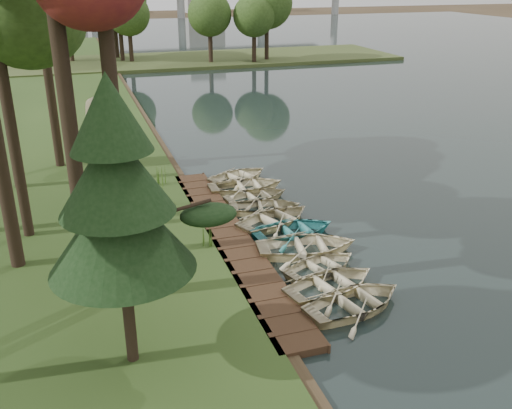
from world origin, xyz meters
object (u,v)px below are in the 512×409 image
object	(u,v)px
stored_rowboat	(99,158)
rowboat_0	(356,300)
rowboat_2	(322,264)
rowboat_1	(332,282)
pine_tree	(117,196)
boardwalk	(230,239)

from	to	relation	value
stored_rowboat	rowboat_0	bearing A→B (deg)	-147.77
rowboat_2	rowboat_1	bearing A→B (deg)	152.37
rowboat_2	pine_tree	world-z (taller)	pine_tree
rowboat_0	stored_rowboat	xyz separation A→B (m)	(-6.97, 17.35, 0.26)
rowboat_0	rowboat_2	world-z (taller)	rowboat_0
rowboat_1	stored_rowboat	xyz separation A→B (m)	(-6.73, 16.04, 0.27)
boardwalk	pine_tree	size ratio (longest dim) A/B	2.01
boardwalk	rowboat_2	size ratio (longest dim) A/B	5.19
rowboat_0	pine_tree	xyz separation A→B (m)	(-7.27, -0.66, 4.77)
rowboat_0	pine_tree	size ratio (longest dim) A/B	0.46
boardwalk	rowboat_2	xyz separation A→B (m)	(2.54, -3.49, 0.22)
boardwalk	stored_rowboat	size ratio (longest dim) A/B	4.23
rowboat_2	pine_tree	xyz separation A→B (m)	(-7.28, -3.35, 4.83)
rowboat_0	rowboat_2	size ratio (longest dim) A/B	1.19
rowboat_2	stored_rowboat	bearing A→B (deg)	7.80
boardwalk	rowboat_1	bearing A→B (deg)	-64.66
rowboat_0	stored_rowboat	world-z (taller)	stored_rowboat
rowboat_1	pine_tree	xyz separation A→B (m)	(-7.04, -1.98, 4.78)
rowboat_1	stored_rowboat	world-z (taller)	stored_rowboat
rowboat_1	stored_rowboat	bearing A→B (deg)	8.80
rowboat_2	boardwalk	bearing A→B (deg)	18.44
rowboat_1	stored_rowboat	size ratio (longest dim) A/B	0.94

